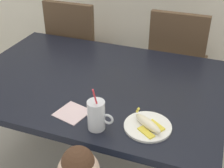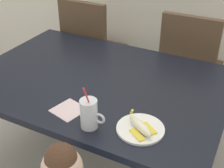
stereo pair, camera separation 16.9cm
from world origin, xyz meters
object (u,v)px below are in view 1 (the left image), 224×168
at_px(dining_chair_left, 77,47).
at_px(dining_chair_right, 177,60).
at_px(milk_cup, 97,117).
at_px(paper_napkin, 72,113).
at_px(peeled_banana, 148,124).
at_px(dining_table, 95,90).
at_px(snack_plate, 148,126).

distance_m(dining_chair_left, dining_chair_right, 0.86).
bearing_deg(milk_cup, paper_napkin, 158.78).
relative_size(milk_cup, peeled_banana, 1.48).
distance_m(dining_table, peeled_banana, 0.55).
xyz_separation_m(dining_chair_left, dining_chair_right, (0.86, 0.05, 0.00)).
xyz_separation_m(dining_chair_left, peeled_banana, (0.90, -1.05, 0.19)).
distance_m(dining_chair_right, snack_plate, 1.10).
bearing_deg(dining_chair_right, milk_cup, 80.73).
height_order(snack_plate, peeled_banana, peeled_banana).
bearing_deg(snack_plate, dining_table, 141.68).
bearing_deg(snack_plate, peeled_banana, -74.14).
bearing_deg(dining_chair_right, peeled_banana, 91.95).
xyz_separation_m(dining_chair_left, snack_plate, (0.89, -1.04, 0.17)).
distance_m(dining_table, milk_cup, 0.48).
height_order(dining_chair_right, milk_cup, dining_chair_right).
height_order(peeled_banana, paper_napkin, peeled_banana).
relative_size(dining_chair_right, peeled_banana, 5.75).
height_order(dining_table, dining_chair_right, dining_chair_right).
height_order(snack_plate, paper_napkin, snack_plate).
xyz_separation_m(dining_chair_right, snack_plate, (0.03, -1.09, 0.17)).
relative_size(dining_chair_left, dining_chair_right, 1.00).
relative_size(dining_table, dining_chair_right, 1.60).
height_order(dining_chair_left, snack_plate, dining_chair_left).
bearing_deg(dining_chair_right, paper_napkin, 72.28).
xyz_separation_m(milk_cup, paper_napkin, (-0.16, 0.06, -0.06)).
distance_m(dining_table, dining_chair_right, 0.86).
distance_m(snack_plate, peeled_banana, 0.03).
height_order(dining_table, paper_napkin, paper_napkin).
height_order(dining_table, peeled_banana, peeled_banana).
bearing_deg(paper_napkin, dining_table, 94.22).
xyz_separation_m(dining_table, paper_napkin, (0.03, -0.35, 0.08)).
bearing_deg(dining_chair_left, dining_table, 123.87).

